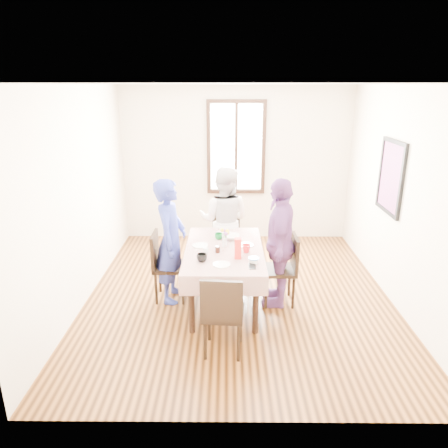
# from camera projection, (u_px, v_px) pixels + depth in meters

# --- Properties ---
(ground) EXTENTS (4.50, 4.50, 0.00)m
(ground) POSITION_uv_depth(u_px,v_px,m) (238.00, 294.00, 5.61)
(ground) COLOR black
(ground) RESTS_ON ground
(back_wall) EXTENTS (4.00, 0.00, 4.00)m
(back_wall) POSITION_uv_depth(u_px,v_px,m) (236.00, 165.00, 7.31)
(back_wall) COLOR beige
(back_wall) RESTS_ON ground
(right_wall) EXTENTS (0.00, 4.50, 4.50)m
(right_wall) POSITION_uv_depth(u_px,v_px,m) (400.00, 198.00, 5.16)
(right_wall) COLOR beige
(right_wall) RESTS_ON ground
(window_frame) EXTENTS (1.02, 0.06, 1.62)m
(window_frame) POSITION_uv_depth(u_px,v_px,m) (236.00, 148.00, 7.19)
(window_frame) COLOR black
(window_frame) RESTS_ON back_wall
(window_pane) EXTENTS (0.90, 0.02, 1.50)m
(window_pane) POSITION_uv_depth(u_px,v_px,m) (236.00, 148.00, 7.20)
(window_pane) COLOR white
(window_pane) RESTS_ON back_wall
(art_poster) EXTENTS (0.04, 0.76, 0.96)m
(art_poster) POSITION_uv_depth(u_px,v_px,m) (391.00, 177.00, 5.38)
(art_poster) COLOR red
(art_poster) RESTS_ON right_wall
(dining_table) EXTENTS (0.84, 1.46, 0.75)m
(dining_table) POSITION_uv_depth(u_px,v_px,m) (224.00, 277.00, 5.25)
(dining_table) COLOR black
(dining_table) RESTS_ON ground
(tablecloth) EXTENTS (0.96, 1.58, 0.01)m
(tablecloth) POSITION_uv_depth(u_px,v_px,m) (224.00, 249.00, 5.13)
(tablecloth) COLOR #510804
(tablecloth) RESTS_ON dining_table
(chair_left) EXTENTS (0.42, 0.42, 0.91)m
(chair_left) POSITION_uv_depth(u_px,v_px,m) (170.00, 266.00, 5.36)
(chair_left) COLOR black
(chair_left) RESTS_ON ground
(chair_right) EXTENTS (0.42, 0.42, 0.91)m
(chair_right) POSITION_uv_depth(u_px,v_px,m) (279.00, 270.00, 5.27)
(chair_right) COLOR black
(chair_right) RESTS_ON ground
(chair_far) EXTENTS (0.46, 0.46, 0.91)m
(chair_far) POSITION_uv_depth(u_px,v_px,m) (225.00, 242.00, 6.18)
(chair_far) COLOR black
(chair_far) RESTS_ON ground
(chair_near) EXTENTS (0.45, 0.45, 0.91)m
(chair_near) POSITION_uv_depth(u_px,v_px,m) (223.00, 312.00, 4.28)
(chair_near) COLOR black
(chair_near) RESTS_ON ground
(person_left) EXTENTS (0.45, 0.63, 1.61)m
(person_left) POSITION_uv_depth(u_px,v_px,m) (171.00, 241.00, 5.25)
(person_left) COLOR navy
(person_left) RESTS_ON ground
(person_far) EXTENTS (0.89, 0.77, 1.60)m
(person_far) POSITION_uv_depth(u_px,v_px,m) (225.00, 221.00, 6.05)
(person_far) COLOR silver
(person_far) RESTS_ON ground
(person_right) EXTENTS (0.54, 1.01, 1.65)m
(person_right) POSITION_uv_depth(u_px,v_px,m) (279.00, 243.00, 5.15)
(person_right) COLOR #6A3A77
(person_right) RESTS_ON ground
(mug_black) EXTENTS (0.16, 0.16, 0.09)m
(mug_black) POSITION_uv_depth(u_px,v_px,m) (202.00, 258.00, 4.74)
(mug_black) COLOR black
(mug_black) RESTS_ON tablecloth
(mug_flag) EXTENTS (0.15, 0.15, 0.10)m
(mug_flag) POSITION_uv_depth(u_px,v_px,m) (246.00, 249.00, 5.00)
(mug_flag) COLOR red
(mug_flag) RESTS_ON tablecloth
(mug_green) EXTENTS (0.15, 0.15, 0.08)m
(mug_green) POSITION_uv_depth(u_px,v_px,m) (219.00, 236.00, 5.43)
(mug_green) COLOR #0C7226
(mug_green) RESTS_ON tablecloth
(serving_bowl) EXTENTS (0.26, 0.26, 0.06)m
(serving_bowl) POSITION_uv_depth(u_px,v_px,m) (231.00, 237.00, 5.44)
(serving_bowl) COLOR white
(serving_bowl) RESTS_ON tablecloth
(juice_carton) EXTENTS (0.08, 0.08, 0.25)m
(juice_carton) POSITION_uv_depth(u_px,v_px,m) (238.00, 248.00, 4.80)
(juice_carton) COLOR red
(juice_carton) RESTS_ON tablecloth
(butter_tub) EXTENTS (0.10, 0.10, 0.05)m
(butter_tub) POSITION_uv_depth(u_px,v_px,m) (254.00, 261.00, 4.71)
(butter_tub) COLOR white
(butter_tub) RESTS_ON tablecloth
(jam_jar) EXTENTS (0.06, 0.06, 0.08)m
(jam_jar) POSITION_uv_depth(u_px,v_px,m) (218.00, 249.00, 4.99)
(jam_jar) COLOR black
(jam_jar) RESTS_ON tablecloth
(drinking_glass) EXTENTS (0.06, 0.06, 0.09)m
(drinking_glass) POSITION_uv_depth(u_px,v_px,m) (206.00, 251.00, 4.92)
(drinking_glass) COLOR silver
(drinking_glass) RESTS_ON tablecloth
(smartphone) EXTENTS (0.08, 0.16, 0.01)m
(smartphone) POSITION_uv_depth(u_px,v_px,m) (252.00, 266.00, 4.62)
(smartphone) COLOR black
(smartphone) RESTS_ON tablecloth
(flower_vase) EXTENTS (0.06, 0.06, 0.12)m
(flower_vase) POSITION_uv_depth(u_px,v_px,m) (225.00, 242.00, 5.17)
(flower_vase) COLOR silver
(flower_vase) RESTS_ON tablecloth
(plate_left) EXTENTS (0.20, 0.20, 0.01)m
(plate_left) POSITION_uv_depth(u_px,v_px,m) (200.00, 245.00, 5.21)
(plate_left) COLOR white
(plate_left) RESTS_ON tablecloth
(plate_right) EXTENTS (0.20, 0.20, 0.01)m
(plate_right) POSITION_uv_depth(u_px,v_px,m) (245.00, 245.00, 5.22)
(plate_right) COLOR white
(plate_right) RESTS_ON tablecloth
(plate_far) EXTENTS (0.20, 0.20, 0.01)m
(plate_far) POSITION_uv_depth(u_px,v_px,m) (224.00, 233.00, 5.65)
(plate_far) COLOR white
(plate_far) RESTS_ON tablecloth
(plate_near) EXTENTS (0.20, 0.20, 0.01)m
(plate_near) POSITION_uv_depth(u_px,v_px,m) (222.00, 264.00, 4.66)
(plate_near) COLOR white
(plate_near) RESTS_ON tablecloth
(butter_lid) EXTENTS (0.12, 0.12, 0.01)m
(butter_lid) POSITION_uv_depth(u_px,v_px,m) (254.00, 258.00, 4.70)
(butter_lid) COLOR blue
(butter_lid) RESTS_ON butter_tub
(flower_bunch) EXTENTS (0.09, 0.09, 0.10)m
(flower_bunch) POSITION_uv_depth(u_px,v_px,m) (225.00, 234.00, 5.14)
(flower_bunch) COLOR yellow
(flower_bunch) RESTS_ON flower_vase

